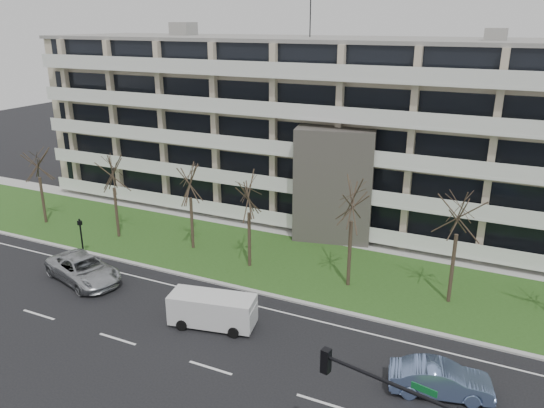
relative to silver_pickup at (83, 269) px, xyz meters
The scene contains 16 objects.
ground 13.52m from the silver_pickup, 19.57° to the right, with size 160.00×160.00×0.00m, color black.
grass_verge 15.30m from the silver_pickup, 33.70° to the left, with size 90.00×10.00×0.06m, color #274C19.
curb 13.21m from the silver_pickup, 15.31° to the left, with size 90.00×0.35×0.12m, color #B2B2AD.
sidewalk 18.91m from the silver_pickup, 47.71° to the left, with size 90.00×2.00×0.08m, color #B2B2AD.
lane_edge_line 12.89m from the silver_pickup, ahead, with size 90.00×0.12×0.01m, color white.
apartment_building 25.29m from the silver_pickup, 58.58° to the left, with size 60.50×15.10×18.75m.
silver_pickup is the anchor object (origin of this frame).
blue_sedan 23.55m from the silver_pickup, ahead, with size 1.65×4.74×1.56m, color #677FB3.
white_van 10.86m from the silver_pickup, ahead, with size 5.16×2.73×1.90m.
pedestrian_signal 4.17m from the silver_pickup, 134.59° to the left, with size 0.29×0.23×3.02m.
tree_0 13.80m from the silver_pickup, 148.06° to the left, with size 3.67×3.67×7.34m.
tree_1 9.14m from the silver_pickup, 113.69° to the left, with size 3.72×3.72×7.44m.
tree_2 9.81m from the silver_pickup, 64.75° to the left, with size 3.66×3.66×7.33m.
tree_3 12.28m from the silver_pickup, 36.77° to the left, with size 3.63×3.63×7.26m.
tree_4 18.57m from the silver_pickup, 23.13° to the left, with size 4.07×4.07×8.15m.
tree_5 24.50m from the silver_pickup, 18.41° to the left, with size 4.08×4.08×8.15m.
Camera 1 is at (12.49, -19.11, 16.66)m, focal length 35.00 mm.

